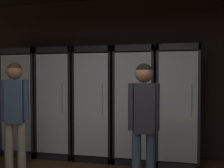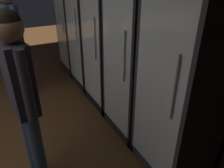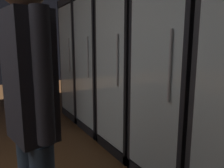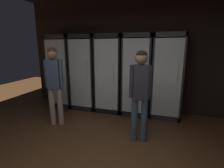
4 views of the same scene
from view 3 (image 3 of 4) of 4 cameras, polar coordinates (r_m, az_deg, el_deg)
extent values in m
cube|color=black|center=(2.15, 23.25, 15.24)|extent=(6.00, 0.06, 2.80)
cube|color=#2B2B30|center=(3.67, -4.16, 6.55)|extent=(0.64, 0.04, 1.90)
cube|color=#2B2B30|center=(3.84, -9.75, 6.59)|extent=(0.04, 0.57, 1.90)
cube|color=#2B2B30|center=(3.28, -5.89, 6.10)|extent=(0.04, 0.57, 1.90)
cube|color=#2B2B30|center=(3.61, -8.34, 20.76)|extent=(0.64, 0.57, 0.10)
cube|color=#2B2B30|center=(3.73, -7.63, -7.59)|extent=(0.64, 0.57, 0.10)
cube|color=white|center=(3.65, -4.59, 6.53)|extent=(0.56, 0.02, 1.66)
cube|color=silver|center=(3.46, -12.15, 6.13)|extent=(0.56, 0.02, 1.66)
cylinder|color=#B2B2B7|center=(3.26, -11.52, 7.60)|extent=(0.02, 0.02, 0.50)
cube|color=silver|center=(3.70, -7.65, -6.55)|extent=(0.54, 0.49, 0.02)
cylinder|color=gray|center=(3.83, -9.54, -4.08)|extent=(0.07, 0.07, 0.24)
cylinder|color=gray|center=(3.79, -9.61, -1.85)|extent=(0.03, 0.03, 0.06)
cylinder|color=#2D2D33|center=(3.83, -9.53, -4.37)|extent=(0.08, 0.08, 0.07)
cylinder|color=gray|center=(3.73, -8.05, -4.72)|extent=(0.06, 0.06, 0.20)
cylinder|color=gray|center=(3.69, -8.10, -2.48)|extent=(0.02, 0.02, 0.10)
cylinder|color=#2D2D33|center=(3.73, -8.04, -4.81)|extent=(0.06, 0.06, 0.06)
cylinder|color=#9EAD99|center=(3.61, -7.68, -5.33)|extent=(0.07, 0.07, 0.19)
cylinder|color=#9EAD99|center=(3.57, -7.73, -3.17)|extent=(0.02, 0.02, 0.09)
cylinder|color=tan|center=(3.61, -7.68, -5.40)|extent=(0.07, 0.07, 0.05)
cylinder|color=brown|center=(3.47, -7.11, -5.60)|extent=(0.07, 0.07, 0.23)
cylinder|color=brown|center=(3.43, -7.17, -3.05)|extent=(0.03, 0.03, 0.09)
cylinder|color=tan|center=(3.47, -7.11, -5.67)|extent=(0.08, 0.08, 0.08)
cube|color=silver|center=(3.61, -7.81, -0.27)|extent=(0.54, 0.49, 0.02)
cylinder|color=brown|center=(3.73, -8.13, 2.05)|extent=(0.06, 0.06, 0.24)
cylinder|color=brown|center=(3.71, -8.19, 4.62)|extent=(0.02, 0.02, 0.10)
cylinder|color=#B2332D|center=(3.73, -8.13, 2.19)|extent=(0.07, 0.07, 0.09)
cylinder|color=#194723|center=(3.49, -6.33, 1.24)|extent=(0.07, 0.07, 0.20)
cylinder|color=#194723|center=(3.47, -6.37, 3.53)|extent=(0.02, 0.02, 0.08)
cylinder|color=#2D2D33|center=(3.49, -6.33, 1.10)|extent=(0.07, 0.07, 0.06)
cube|color=silver|center=(3.56, -7.97, 6.29)|extent=(0.54, 0.49, 0.02)
cylinder|color=#194723|center=(3.76, -8.94, 8.12)|extent=(0.06, 0.06, 0.20)
cylinder|color=#194723|center=(3.76, -9.00, 10.24)|extent=(0.02, 0.02, 0.08)
cylinder|color=#2D2D33|center=(3.76, -8.92, 7.71)|extent=(0.07, 0.07, 0.07)
cylinder|color=gray|center=(3.62, -8.50, 8.24)|extent=(0.07, 0.07, 0.22)
cylinder|color=gray|center=(3.62, -8.57, 10.79)|extent=(0.02, 0.02, 0.10)
cylinder|color=tan|center=(3.62, -8.49, 7.77)|extent=(0.08, 0.08, 0.08)
cylinder|color=gray|center=(3.47, -8.01, 8.23)|extent=(0.06, 0.06, 0.23)
cylinder|color=gray|center=(3.47, -8.08, 10.96)|extent=(0.02, 0.02, 0.10)
cylinder|color=white|center=(3.47, -8.01, 8.12)|extent=(0.07, 0.07, 0.07)
cylinder|color=#194723|center=(3.37, -6.50, 7.85)|extent=(0.07, 0.07, 0.19)
cylinder|color=#194723|center=(3.37, -6.55, 10.26)|extent=(0.03, 0.03, 0.09)
cylinder|color=beige|center=(3.37, -6.50, 7.79)|extent=(0.07, 0.07, 0.06)
cube|color=silver|center=(3.55, -8.13, 12.94)|extent=(0.54, 0.49, 0.02)
cylinder|color=black|center=(3.69, -8.82, 14.70)|extent=(0.07, 0.07, 0.23)
cylinder|color=black|center=(3.71, -8.89, 17.07)|extent=(0.02, 0.02, 0.08)
cylinder|color=#2D2D33|center=(3.69, -8.82, 14.47)|extent=(0.07, 0.07, 0.08)
cylinder|color=#9EAD99|center=(3.46, -6.79, 14.86)|extent=(0.06, 0.06, 0.20)
cylinder|color=#9EAD99|center=(3.47, -6.84, 17.23)|extent=(0.02, 0.02, 0.08)
cylinder|color=#2D2D33|center=(3.46, -6.78, 14.42)|extent=(0.07, 0.07, 0.08)
cube|color=black|center=(3.08, 1.57, 5.88)|extent=(0.64, 0.04, 1.90)
cube|color=black|center=(3.22, -5.33, 6.03)|extent=(0.04, 0.57, 1.90)
cube|color=black|center=(2.68, 0.29, 5.26)|extent=(0.04, 0.57, 1.90)
cube|color=black|center=(3.15, -2.63, -10.89)|extent=(0.64, 0.57, 0.10)
cube|color=white|center=(3.06, 1.09, 5.86)|extent=(0.56, 0.02, 1.66)
cube|color=silver|center=(2.83, -7.67, 5.42)|extent=(0.56, 0.02, 1.66)
cylinder|color=#B2B2B7|center=(2.64, -6.54, 7.17)|extent=(0.02, 0.02, 0.50)
cube|color=silver|center=(3.12, -2.64, -9.69)|extent=(0.54, 0.49, 0.02)
cylinder|color=gray|center=(3.24, -5.20, -6.70)|extent=(0.06, 0.06, 0.23)
cylinder|color=gray|center=(3.20, -5.24, -3.97)|extent=(0.02, 0.02, 0.09)
cylinder|color=#2D2D33|center=(3.25, -5.19, -7.05)|extent=(0.06, 0.06, 0.08)
cylinder|color=gray|center=(3.15, -2.67, -7.17)|extent=(0.07, 0.07, 0.23)
cylinder|color=gray|center=(3.10, -2.69, -4.37)|extent=(0.02, 0.02, 0.09)
cylinder|color=#B2332D|center=(3.16, -2.66, -7.72)|extent=(0.07, 0.07, 0.08)
cylinder|color=black|center=(3.02, -2.34, -7.90)|extent=(0.08, 0.08, 0.23)
cylinder|color=black|center=(2.97, -2.36, -4.92)|extent=(0.03, 0.03, 0.09)
cylinder|color=#2D2D33|center=(3.03, -2.34, -8.30)|extent=(0.08, 0.08, 0.06)
cylinder|color=gray|center=(2.90, -1.12, -8.64)|extent=(0.07, 0.07, 0.23)
cylinder|color=gray|center=(2.86, -1.13, -5.77)|extent=(0.02, 0.02, 0.07)
cylinder|color=tan|center=(2.90, -1.12, -8.46)|extent=(0.07, 0.07, 0.08)
cube|color=silver|center=(2.98, -2.72, 0.31)|extent=(0.54, 0.49, 0.02)
cylinder|color=black|center=(3.15, -3.81, 3.12)|extent=(0.06, 0.06, 0.23)
cylinder|color=black|center=(3.13, -3.84, 5.83)|extent=(0.02, 0.02, 0.06)
cylinder|color=beige|center=(3.15, -3.80, 2.58)|extent=(0.06, 0.06, 0.09)
cylinder|color=black|center=(2.95, -3.31, 2.50)|extent=(0.07, 0.07, 0.22)
cylinder|color=black|center=(2.94, -3.34, 5.35)|extent=(0.03, 0.03, 0.08)
cylinder|color=#2D2D33|center=(2.95, -3.31, 2.68)|extent=(0.08, 0.08, 0.07)
cylinder|color=gray|center=(2.81, -1.05, 2.02)|extent=(0.08, 0.08, 0.21)
cylinder|color=gray|center=(2.80, -1.06, 5.09)|extent=(0.03, 0.03, 0.10)
cylinder|color=#2D2D33|center=(2.81, -1.05, 2.22)|extent=(0.08, 0.08, 0.05)
cube|color=silver|center=(2.94, -2.81, 10.94)|extent=(0.54, 0.49, 0.02)
cylinder|color=black|center=(3.07, -3.70, 13.18)|extent=(0.08, 0.08, 0.23)
cylinder|color=black|center=(3.08, -3.73, 15.96)|extent=(0.03, 0.03, 0.07)
cylinder|color=#B2332D|center=(3.06, -3.69, 12.82)|extent=(0.08, 0.08, 0.06)
cylinder|color=gray|center=(2.81, -1.81, 13.03)|extent=(0.07, 0.07, 0.18)
cylinder|color=gray|center=(2.82, -1.82, 15.90)|extent=(0.03, 0.03, 0.10)
cylinder|color=#B2332D|center=(2.81, -1.81, 13.12)|extent=(0.08, 0.08, 0.06)
cube|color=black|center=(2.54, 9.85, 4.82)|extent=(0.64, 0.04, 1.90)
cube|color=black|center=(2.62, 1.13, 5.14)|extent=(0.04, 0.57, 1.90)
cube|color=black|center=(2.14, 9.78, 3.85)|extent=(0.04, 0.57, 1.90)
cube|color=black|center=(2.62, 4.70, -15.44)|extent=(0.64, 0.57, 0.10)
cube|color=white|center=(2.52, 9.33, 4.79)|extent=(0.56, 0.02, 1.66)
cube|color=silver|center=(2.22, -0.70, 4.24)|extent=(0.56, 0.02, 1.66)
cylinder|color=#B2B2B7|center=(2.04, 1.43, 6.38)|extent=(0.02, 0.02, 0.50)
cube|color=silver|center=(2.59, 4.72, -14.04)|extent=(0.54, 0.49, 0.02)
cylinder|color=brown|center=(2.73, 3.01, -10.06)|extent=(0.07, 0.07, 0.22)
cylinder|color=brown|center=(2.68, 3.04, -7.06)|extent=(0.02, 0.02, 0.08)
cylinder|color=beige|center=(2.73, 3.01, -9.89)|extent=(0.08, 0.08, 0.06)
cylinder|color=#194723|center=(2.62, 4.34, -10.90)|extent=(0.08, 0.08, 0.23)
cylinder|color=#194723|center=(2.56, 4.39, -7.52)|extent=(0.03, 0.03, 0.10)
cylinder|color=tan|center=(2.62, 4.34, -11.14)|extent=(0.08, 0.08, 0.08)
cylinder|color=#336B38|center=(2.49, 5.83, -12.00)|extent=(0.07, 0.07, 0.23)
cylinder|color=#336B38|center=(2.43, 5.90, -8.41)|extent=(0.03, 0.03, 0.10)
cylinder|color=white|center=(2.50, 5.82, -12.30)|extent=(0.07, 0.07, 0.09)
cylinder|color=gray|center=(2.41, 8.41, -13.26)|extent=(0.07, 0.07, 0.19)
cylinder|color=gray|center=(2.36, 8.49, -10.29)|extent=(0.03, 0.03, 0.07)
cylinder|color=white|center=(2.42, 8.40, -13.41)|extent=(0.07, 0.07, 0.07)
cube|color=silver|center=(2.45, 4.87, -5.20)|extent=(0.54, 0.49, 0.02)
cylinder|color=black|center=(2.55, 2.28, -1.82)|extent=(0.07, 0.07, 0.22)
cylinder|color=black|center=(2.53, 2.30, 1.53)|extent=(0.02, 0.02, 0.08)
cylinder|color=white|center=(2.56, 2.28, -1.91)|extent=(0.07, 0.07, 0.08)
cylinder|color=gray|center=(2.45, 5.81, -2.71)|extent=(0.06, 0.06, 0.19)
cylinder|color=gray|center=(2.43, 5.87, 0.31)|extent=(0.02, 0.02, 0.07)
cylinder|color=tan|center=(2.45, 5.81, -2.54)|extent=(0.06, 0.06, 0.05)
cylinder|color=black|center=(2.30, 8.40, -3.04)|extent=(0.07, 0.07, 0.23)
cylinder|color=black|center=(2.28, 8.50, 0.60)|extent=(0.02, 0.02, 0.06)
cylinder|color=tan|center=(2.31, 8.40, -3.23)|extent=(0.07, 0.07, 0.07)
cube|color=silver|center=(2.37, 5.01, 4.45)|extent=(0.54, 0.49, 0.02)
cylinder|color=#9EAD99|center=(2.53, 2.73, 7.32)|extent=(0.08, 0.08, 0.20)
cylinder|color=#9EAD99|center=(2.52, 2.76, 10.72)|extent=(0.03, 0.03, 0.10)
cylinder|color=tan|center=(2.52, 2.73, 7.44)|extent=(0.08, 0.08, 0.08)
cylinder|color=#336B38|center=(2.38, 5.59, 7.06)|extent=(0.07, 0.07, 0.20)
cylinder|color=#336B38|center=(2.38, 5.65, 10.44)|extent=(0.03, 0.03, 0.08)
cylinder|color=#2D2D33|center=(2.38, 5.59, 7.07)|extent=(0.07, 0.07, 0.05)
cylinder|color=#336B38|center=(2.20, 7.49, 6.92)|extent=(0.08, 0.08, 0.21)
cylinder|color=#336B38|center=(2.20, 7.58, 10.94)|extent=(0.03, 0.03, 0.10)
cylinder|color=beige|center=(2.20, 7.49, 6.98)|extent=(0.08, 0.08, 0.06)
cube|color=silver|center=(2.37, 5.17, 14.43)|extent=(0.54, 0.49, 0.02)
cylinder|color=#336B38|center=(2.53, 1.69, 16.69)|extent=(0.06, 0.06, 0.20)
cylinder|color=#336B38|center=(2.55, 1.71, 19.80)|extent=(0.02, 0.02, 0.08)
cylinder|color=beige|center=(2.53, 1.68, 16.07)|extent=(0.07, 0.07, 0.07)
cylinder|color=#9EAD99|center=(2.45, 4.35, 16.87)|extent=(0.06, 0.06, 0.20)
cylinder|color=#9EAD99|center=(2.47, 4.40, 20.34)|extent=(0.02, 0.02, 0.10)
cylinder|color=tan|center=(2.45, 4.34, 16.57)|extent=(0.06, 0.06, 0.06)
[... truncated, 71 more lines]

